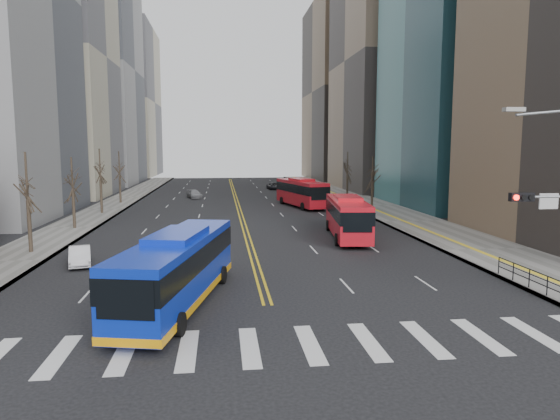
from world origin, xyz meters
name	(u,v)px	position (x,y,z in m)	size (l,w,h in m)	color
ground	(280,346)	(0.00, 0.00, 0.00)	(220.00, 220.00, 0.00)	black
sidewalk_right	(371,206)	(17.50, 45.00, 0.07)	(7.00, 130.00, 0.15)	slate
sidewalk_left	(105,209)	(-16.50, 45.00, 0.07)	(5.00, 130.00, 0.15)	slate
crosswalk	(280,345)	(0.00, 0.00, 0.01)	(26.70, 4.00, 0.01)	silver
centerline	(236,200)	(0.00, 55.00, 0.01)	(0.55, 100.00, 0.01)	gold
office_towers	(233,51)	(0.12, 68.51, 23.92)	(83.00, 134.00, 58.00)	gray
pedestrian_railing	(529,275)	(14.30, 6.00, 0.82)	(0.06, 6.06, 1.02)	black
street_trees	(173,175)	(-7.18, 34.55, 4.87)	(35.20, 47.20, 7.60)	#30261D
blue_bus	(178,267)	(-4.33, 5.65, 1.90)	(5.36, 12.78, 3.63)	#0C2ABB
red_bus_near	(347,215)	(8.48, 22.63, 1.99)	(3.94, 11.54, 3.59)	red
red_bus_far	(301,191)	(8.18, 45.34, 2.06)	(5.31, 12.05, 3.71)	red
car_white	(80,256)	(-11.46, 14.87, 0.62)	(1.32, 3.78, 1.24)	silver
car_dark_mid	(310,202)	(9.31, 44.96, 0.70)	(1.64, 4.09, 1.39)	black
car_silver	(194,194)	(-6.26, 58.31, 0.61)	(1.71, 4.22, 1.22)	gray
car_dark_far	(274,186)	(7.45, 72.84, 0.60)	(2.00, 4.33, 1.20)	black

